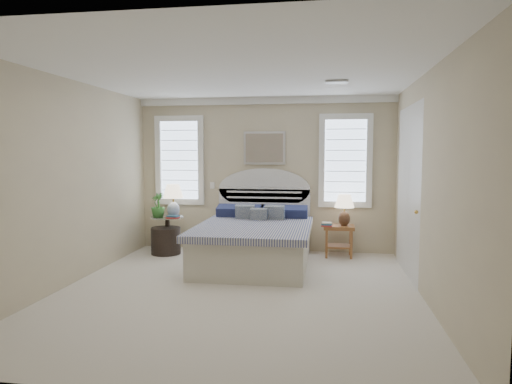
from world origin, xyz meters
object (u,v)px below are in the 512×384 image
object	(u,v)px
side_table_left	(168,230)
lamp_left	(173,197)
floor_pot	(166,241)
bed	(256,239)
nightstand_right	(339,234)
lamp_right	(344,206)

from	to	relation	value
side_table_left	lamp_left	bearing A→B (deg)	-13.27
lamp_left	floor_pot	bearing A→B (deg)	-135.04
bed	side_table_left	distance (m)	1.75
bed	floor_pot	xyz separation A→B (m)	(-1.63, 0.46, -0.16)
lamp_left	side_table_left	bearing A→B (deg)	166.73
side_table_left	lamp_left	distance (m)	0.61
nightstand_right	lamp_right	size ratio (longest dim) A/B	1.01
bed	lamp_left	bearing A→B (deg)	159.76
bed	floor_pot	bearing A→B (deg)	164.37
nightstand_right	lamp_left	distance (m)	2.89
lamp_left	lamp_right	world-z (taller)	lamp_left
side_table_left	lamp_left	xyz separation A→B (m)	(0.12, -0.03, 0.59)
side_table_left	nightstand_right	bearing A→B (deg)	1.94
lamp_left	lamp_right	xyz separation A→B (m)	(2.91, 0.12, -0.13)
side_table_left	nightstand_right	xyz separation A→B (m)	(2.95, 0.10, -0.00)
floor_pot	lamp_left	distance (m)	0.76
lamp_right	lamp_left	bearing A→B (deg)	-177.66
bed	side_table_left	world-z (taller)	bed
lamp_left	lamp_right	distance (m)	2.92
nightstand_right	floor_pot	bearing A→B (deg)	-175.42
bed	lamp_left	xyz separation A→B (m)	(-1.53, 0.56, 0.59)
bed	lamp_right	world-z (taller)	bed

